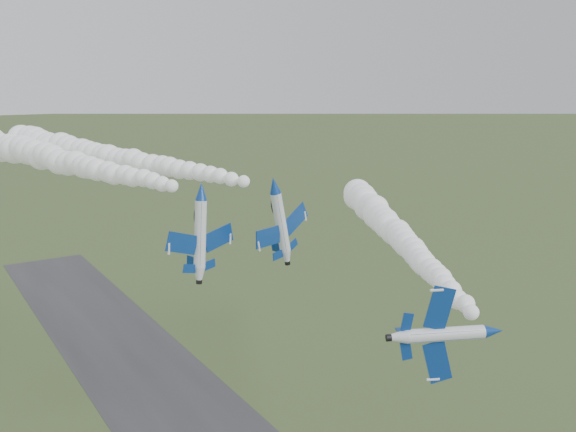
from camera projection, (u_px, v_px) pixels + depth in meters
name	position (u px, v px, depth m)	size (l,w,h in m)	color
jet_lead	(494.00, 331.00, 66.73)	(7.37, 11.89, 10.40)	white
smoke_trail_jet_lead	(398.00, 235.00, 100.68)	(5.68, 65.15, 5.68)	white
jet_pair_left	(202.00, 191.00, 83.52)	(11.50, 13.39, 3.40)	white
smoke_trail_jet_pair_left	(58.00, 159.00, 106.38)	(5.74, 65.52, 5.74)	white
jet_pair_right	(275.00, 185.00, 88.89)	(11.24, 13.37, 4.06)	white
smoke_trail_jet_pair_right	(114.00, 157.00, 111.45)	(5.49, 66.86, 5.49)	white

